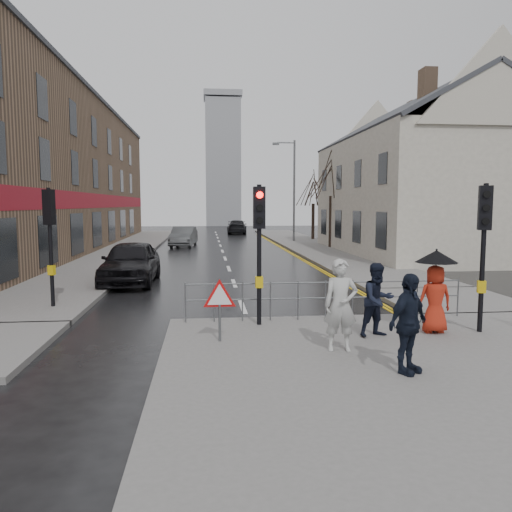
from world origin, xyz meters
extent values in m
plane|color=black|center=(0.00, 0.00, 0.00)|extent=(120.00, 120.00, 0.00)
cube|color=#605E5B|center=(3.00, -3.50, 0.07)|extent=(10.00, 9.00, 0.14)
cube|color=#605E5B|center=(-6.50, 23.00, 0.07)|extent=(4.00, 44.00, 0.14)
cube|color=#605E5B|center=(6.50, 25.00, 0.07)|extent=(4.00, 40.00, 0.14)
cube|color=#605E5B|center=(6.50, 3.00, 0.07)|extent=(4.00, 4.20, 0.14)
cube|color=#81634A|center=(-12.00, 22.00, 5.00)|extent=(8.00, 42.00, 10.00)
cube|color=beige|center=(12.00, 18.00, 3.50)|extent=(9.00, 16.00, 7.00)
cube|color=#81634A|center=(10.50, 14.00, 9.20)|extent=(0.70, 0.90, 1.80)
cube|color=#81634A|center=(13.20, 22.00, 9.20)|extent=(0.70, 0.90, 1.80)
cube|color=gray|center=(1.50, 62.00, 9.00)|extent=(5.00, 5.00, 18.00)
cylinder|color=black|center=(0.20, 0.20, 1.84)|extent=(0.11, 0.11, 3.40)
cube|color=black|center=(0.20, 0.20, 2.99)|extent=(0.28, 0.22, 1.00)
cylinder|color=#FF0C07|center=(0.20, 0.06, 3.29)|extent=(0.16, 0.04, 0.16)
cylinder|color=black|center=(0.20, 0.06, 2.99)|extent=(0.16, 0.04, 0.16)
cylinder|color=black|center=(0.20, 0.06, 2.69)|extent=(0.16, 0.04, 0.16)
cube|color=gold|center=(0.20, 0.20, 1.19)|extent=(0.18, 0.14, 0.28)
cylinder|color=black|center=(5.20, -1.00, 1.84)|extent=(0.11, 0.11, 3.40)
cube|color=black|center=(5.20, -1.00, 2.99)|extent=(0.34, 0.30, 1.00)
cylinder|color=black|center=(5.15, -1.13, 3.29)|extent=(0.16, 0.09, 0.16)
cylinder|color=black|center=(5.15, -1.13, 2.99)|extent=(0.16, 0.09, 0.16)
cylinder|color=black|center=(5.15, -1.13, 2.69)|extent=(0.16, 0.09, 0.16)
cube|color=gold|center=(5.20, -1.00, 1.19)|extent=(0.22, 0.19, 0.28)
cylinder|color=black|center=(-5.50, 3.00, 1.84)|extent=(0.11, 0.11, 3.40)
cube|color=black|center=(-5.50, 3.00, 2.99)|extent=(0.34, 0.30, 1.00)
cylinder|color=black|center=(-5.45, 3.13, 3.29)|extent=(0.16, 0.09, 0.16)
cylinder|color=black|center=(-5.45, 3.13, 2.99)|extent=(0.16, 0.09, 0.16)
cylinder|color=black|center=(-5.45, 3.13, 2.69)|extent=(0.16, 0.09, 0.16)
cube|color=gold|center=(-5.50, 3.00, 1.19)|extent=(0.22, 0.19, 0.28)
cylinder|color=#595B5E|center=(-1.60, 0.60, 0.64)|extent=(0.04, 0.04, 1.00)
cylinder|color=#595B5E|center=(5.50, 0.60, 0.64)|extent=(0.04, 0.04, 1.00)
cylinder|color=#595B5E|center=(1.95, 0.60, 1.09)|extent=(7.10, 0.04, 0.04)
cylinder|color=#595B5E|center=(1.95, 0.60, 0.69)|extent=(7.10, 0.04, 0.04)
cylinder|color=#595B5E|center=(-0.80, -1.20, 0.56)|extent=(0.06, 0.06, 0.85)
cylinder|color=red|center=(-0.80, -1.20, 1.09)|extent=(0.80, 0.03, 0.80)
cylinder|color=white|center=(-0.80, -1.22, 1.09)|extent=(0.60, 0.03, 0.60)
cylinder|color=#595B5E|center=(6.00, 28.00, 4.14)|extent=(0.16, 0.16, 8.00)
cylinder|color=#595B5E|center=(5.30, 28.00, 7.94)|extent=(1.40, 0.10, 0.10)
cube|color=#595B5E|center=(4.50, 28.00, 7.84)|extent=(0.50, 0.25, 0.18)
cylinder|color=#30221A|center=(7.50, 22.00, 1.89)|extent=(0.26, 0.26, 3.50)
cylinder|color=#30221A|center=(8.00, 30.00, 1.64)|extent=(0.26, 0.26, 3.00)
imported|color=#B3B4AF|center=(1.59, -2.14, 1.06)|extent=(0.72, 0.51, 1.85)
imported|color=black|center=(2.70, -1.16, 0.96)|extent=(0.95, 0.83, 1.64)
imported|color=#AF2614|center=(4.11, -0.97, 0.92)|extent=(0.78, 0.53, 1.56)
cylinder|color=black|center=(4.11, -0.97, 1.02)|extent=(0.02, 0.02, 1.76)
cone|color=black|center=(4.11, -0.97, 1.90)|extent=(0.96, 0.96, 0.28)
imported|color=black|center=(2.39, -3.58, 1.02)|extent=(1.09, 0.94, 1.75)
imported|color=black|center=(-4.00, 7.93, 0.83)|extent=(2.03, 4.92, 1.67)
imported|color=#494C4E|center=(-2.71, 25.13, 0.73)|extent=(2.01, 4.56, 1.46)
imported|color=black|center=(2.22, 40.82, 0.71)|extent=(2.40, 5.06, 1.42)
camera|label=1|loc=(-1.08, -11.71, 3.07)|focal=35.00mm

